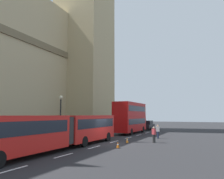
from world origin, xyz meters
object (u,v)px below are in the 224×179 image
object	(u,v)px
street_lamp	(60,114)
pedestrian_by_kerb	(158,131)
pedestrian_near_cones	(154,134)
articulated_bus	(60,129)
double_decker_bus	(130,116)
traffic_cone_west	(118,145)
traffic_cone_middle	(127,140)
sedan_lead	(148,125)

from	to	relation	value
street_lamp	pedestrian_by_kerb	size ratio (longest dim) A/B	3.12
pedestrian_near_cones	pedestrian_by_kerb	world-z (taller)	same
articulated_bus	double_decker_bus	bearing A→B (deg)	0.01
traffic_cone_west	pedestrian_by_kerb	bearing A→B (deg)	-8.47
articulated_bus	traffic_cone_middle	bearing A→B (deg)	-29.23
double_decker_bus	street_lamp	size ratio (longest dim) A/B	1.79
sedan_lead	traffic_cone_west	size ratio (longest dim) A/B	7.59
street_lamp	sedan_lead	bearing A→B (deg)	-12.44
traffic_cone_west	pedestrian_by_kerb	distance (m)	9.83
traffic_cone_middle	pedestrian_near_cones	bearing A→B (deg)	-59.77
double_decker_bus	articulated_bus	bearing A→B (deg)	-179.99
sedan_lead	street_lamp	size ratio (longest dim) A/B	0.83
traffic_cone_west	pedestrian_near_cones	world-z (taller)	pedestrian_near_cones
traffic_cone_west	pedestrian_by_kerb	size ratio (longest dim) A/B	0.34
double_decker_bus	pedestrian_by_kerb	size ratio (longest dim) A/B	5.57
articulated_bus	traffic_cone_west	bearing A→B (deg)	-56.40
traffic_cone_middle	pedestrian_near_cones	distance (m)	2.98
articulated_bus	sedan_lead	distance (m)	27.65
pedestrian_near_cones	pedestrian_by_kerb	size ratio (longest dim) A/B	1.00
pedestrian_by_kerb	sedan_lead	bearing A→B (deg)	19.47
sedan_lead	traffic_cone_middle	distance (m)	21.33
sedan_lead	street_lamp	bearing A→B (deg)	167.56
double_decker_bus	traffic_cone_middle	xyz separation A→B (m)	(-11.58, -3.69, -2.43)
sedan_lead	street_lamp	xyz separation A→B (m)	(-21.77, 4.80, 2.14)
traffic_cone_middle	pedestrian_near_cones	size ratio (longest dim) A/B	0.34
sedan_lead	pedestrian_by_kerb	world-z (taller)	sedan_lead
articulated_bus	street_lamp	size ratio (longest dim) A/B	3.27
traffic_cone_west	pedestrian_near_cones	bearing A→B (deg)	-20.83
articulated_bus	sedan_lead	size ratio (longest dim) A/B	3.92
articulated_bus	sedan_lead	xyz separation A→B (m)	(27.63, -0.30, -0.83)
articulated_bus	double_decker_bus	xyz separation A→B (m)	(18.16, 0.00, 0.96)
double_decker_bus	sedan_lead	bearing A→B (deg)	-1.80
double_decker_bus	sedan_lead	world-z (taller)	double_decker_bus
street_lamp	pedestrian_near_cones	distance (m)	11.14
traffic_cone_middle	pedestrian_by_kerb	distance (m)	6.26
pedestrian_by_kerb	traffic_cone_middle	bearing A→B (deg)	161.65
traffic_cone_middle	pedestrian_near_cones	world-z (taller)	pedestrian_near_cones
sedan_lead	pedestrian_by_kerb	size ratio (longest dim) A/B	2.60
sedan_lead	pedestrian_near_cones	distance (m)	20.45
street_lamp	pedestrian_by_kerb	world-z (taller)	street_lamp
pedestrian_near_cones	pedestrian_by_kerb	distance (m)	4.48
sedan_lead	pedestrian_near_cones	size ratio (longest dim) A/B	2.60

